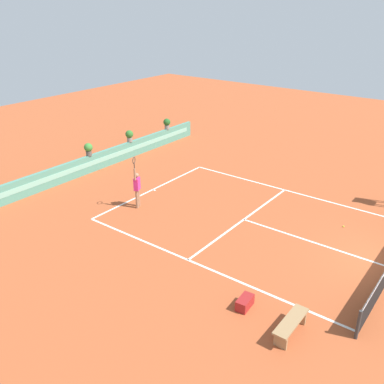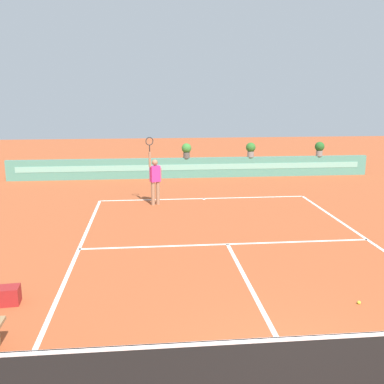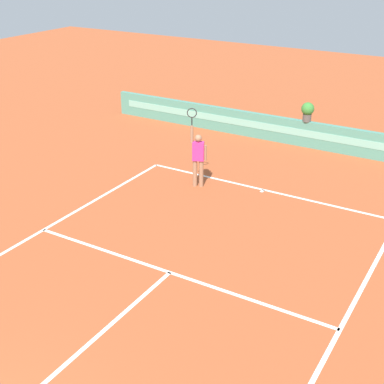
{
  "view_description": "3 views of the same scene",
  "coord_description": "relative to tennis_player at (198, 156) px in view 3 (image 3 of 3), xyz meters",
  "views": [
    {
      "loc": [
        -14.92,
        -1.98,
        9.0
      ],
      "look_at": [
        -0.77,
        8.74,
        1.0
      ],
      "focal_mm": 39.9,
      "sensor_mm": 36.0,
      "label": 1
    },
    {
      "loc": [
        -2.16,
        -5.23,
        4.18
      ],
      "look_at": [
        -0.77,
        8.74,
        1.0
      ],
      "focal_mm": 41.27,
      "sensor_mm": 36.0,
      "label": 2
    },
    {
      "loc": [
        6.03,
        -2.71,
        7.19
      ],
      "look_at": [
        -0.77,
        8.74,
        1.0
      ],
      "focal_mm": 50.79,
      "sensor_mm": 36.0,
      "label": 3
    }
  ],
  "objects": [
    {
      "name": "court_lines",
      "position": [
        1.94,
        -4.36,
        -1.05
      ],
      "size": [
        8.32,
        11.94,
        0.01
      ],
      "color": "white",
      "rests_on": "ground"
    },
    {
      "name": "back_wall_barrier",
      "position": [
        1.94,
        5.31,
        -0.55
      ],
      "size": [
        18.0,
        0.21,
        1.0
      ],
      "color": "#4C8E7A",
      "rests_on": "ground"
    },
    {
      "name": "tennis_player",
      "position": [
        0.0,
        0.0,
        0.0
      ],
      "size": [
        0.58,
        0.35,
        2.58
      ],
      "color": "#9E7051",
      "rests_on": "ground"
    },
    {
      "name": "ground_plane",
      "position": [
        1.94,
        -5.08,
        -1.05
      ],
      "size": [
        60.0,
        60.0,
        0.0
      ],
      "primitive_type": "plane",
      "color": "#A84C28"
    },
    {
      "name": "potted_plant_centre",
      "position": [
        1.65,
        5.31,
        0.36
      ],
      "size": [
        0.48,
        0.48,
        0.72
      ],
      "color": "#514C47",
      "rests_on": "back_wall_barrier"
    }
  ]
}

